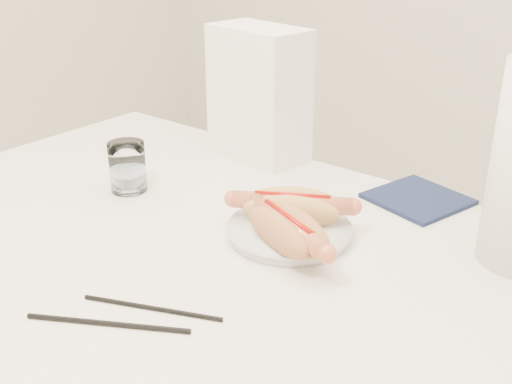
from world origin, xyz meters
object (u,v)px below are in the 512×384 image
Objects in this scene: hotdog_left at (292,207)px; napkin_box at (259,94)px; hotdog_right at (288,230)px; table at (200,276)px; plate at (289,232)px; water_glass at (127,167)px.

hotdog_left is 0.68× the size of napkin_box.
hotdog_right is at bearing -88.67° from hotdog_left.
hotdog_left is at bearing 142.72° from hotdog_right.
plate reaches higher than table.
hotdog_left is 0.08m from hotdog_right.
napkin_box reaches higher than water_glass.
table is at bearing -15.78° from water_glass.
water_glass reaches higher than hotdog_right.
table is 0.18m from hotdog_left.
napkin_box reaches higher than plate.
napkin_box is (-0.25, 0.23, 0.09)m from hotdog_left.
napkin_box is (-0.28, 0.29, 0.09)m from hotdog_right.
hotdog_right is 0.72× the size of napkin_box.
water_glass reaches higher than plate.
table is 4.55× the size of napkin_box.
hotdog_right is (0.04, -0.07, 0.00)m from hotdog_left.
table is 6.34× the size of hotdog_right.
hotdog_right is at bearing 24.26° from table.
table is 0.16m from plate.
napkin_box reaches higher than hotdog_left.
table is at bearing -56.99° from napkin_box.
hotdog_left is (0.09, 0.12, 0.10)m from table.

